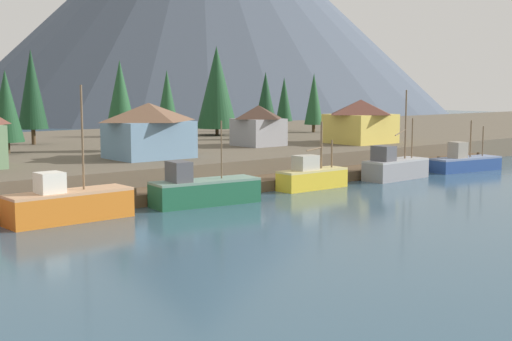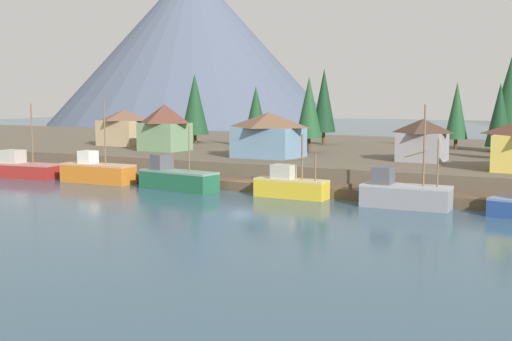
{
  "view_description": "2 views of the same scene",
  "coord_description": "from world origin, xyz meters",
  "px_view_note": "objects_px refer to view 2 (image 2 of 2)",
  "views": [
    {
      "loc": [
        -39.64,
        -48.75,
        9.71
      ],
      "look_at": [
        1.37,
        1.13,
        1.92
      ],
      "focal_mm": 49.25,
      "sensor_mm": 36.0,
      "label": 1
    },
    {
      "loc": [
        34.86,
        -60.5,
        10.08
      ],
      "look_at": [
        -0.19,
        3.45,
        1.9
      ],
      "focal_mm": 47.04,
      "sensor_mm": 36.0,
      "label": 2
    }
  ],
  "objects_px": {
    "fishing_boat_red": "(23,168)",
    "fishing_boat_grey": "(403,194)",
    "conifer_mid_left": "(457,111)",
    "conifer_mid_right": "(256,113)",
    "fishing_boat_yellow": "(290,186)",
    "house_grey": "(422,140)",
    "house_blue": "(269,134)",
    "conifer_centre": "(309,107)",
    "conifer_near_right": "(500,115)",
    "fishing_boat_green": "(177,179)",
    "conifer_far_right": "(195,104)",
    "house_tan": "(125,127)",
    "conifer_back_right": "(324,100)",
    "fishing_boat_orange": "(97,172)",
    "house_green": "(165,127)",
    "conifer_near_left": "(511,100)"
  },
  "relations": [
    {
      "from": "fishing_boat_yellow",
      "to": "conifer_near_left",
      "type": "height_order",
      "value": "conifer_near_left"
    },
    {
      "from": "fishing_boat_orange",
      "to": "conifer_mid_left",
      "type": "bearing_deg",
      "value": 48.28
    },
    {
      "from": "fishing_boat_grey",
      "to": "conifer_back_right",
      "type": "bearing_deg",
      "value": 119.75
    },
    {
      "from": "fishing_boat_yellow",
      "to": "fishing_boat_red",
      "type": "bearing_deg",
      "value": -178.16
    },
    {
      "from": "fishing_boat_green",
      "to": "house_tan",
      "type": "distance_m",
      "value": 33.58
    },
    {
      "from": "fishing_boat_yellow",
      "to": "fishing_boat_grey",
      "type": "xyz_separation_m",
      "value": [
        11.56,
        -0.48,
        0.07
      ]
    },
    {
      "from": "house_blue",
      "to": "house_tan",
      "type": "bearing_deg",
      "value": 165.61
    },
    {
      "from": "fishing_boat_green",
      "to": "conifer_far_right",
      "type": "xyz_separation_m",
      "value": [
        -18.68,
        31.32,
        7.49
      ]
    },
    {
      "from": "fishing_boat_yellow",
      "to": "house_grey",
      "type": "height_order",
      "value": "house_grey"
    },
    {
      "from": "fishing_boat_grey",
      "to": "conifer_far_right",
      "type": "height_order",
      "value": "conifer_far_right"
    },
    {
      "from": "house_green",
      "to": "conifer_back_right",
      "type": "height_order",
      "value": "conifer_back_right"
    },
    {
      "from": "conifer_mid_left",
      "to": "conifer_mid_right",
      "type": "height_order",
      "value": "conifer_mid_left"
    },
    {
      "from": "fishing_boat_green",
      "to": "conifer_mid_left",
      "type": "height_order",
      "value": "conifer_mid_left"
    },
    {
      "from": "conifer_near_right",
      "to": "fishing_boat_yellow",
      "type": "bearing_deg",
      "value": -121.73
    },
    {
      "from": "fishing_boat_yellow",
      "to": "conifer_centre",
      "type": "height_order",
      "value": "conifer_centre"
    },
    {
      "from": "conifer_near_left",
      "to": "fishing_boat_red",
      "type": "bearing_deg",
      "value": -144.23
    },
    {
      "from": "conifer_far_right",
      "to": "fishing_boat_red",
      "type": "bearing_deg",
      "value": -97.77
    },
    {
      "from": "fishing_boat_grey",
      "to": "conifer_centre",
      "type": "xyz_separation_m",
      "value": [
        -19.58,
        22.66,
        7.24
      ]
    },
    {
      "from": "fishing_boat_green",
      "to": "house_grey",
      "type": "height_order",
      "value": "house_grey"
    },
    {
      "from": "conifer_near_left",
      "to": "conifer_back_right",
      "type": "bearing_deg",
      "value": 177.88
    },
    {
      "from": "conifer_near_left",
      "to": "conifer_far_right",
      "type": "distance_m",
      "value": 47.37
    },
    {
      "from": "house_green",
      "to": "house_grey",
      "type": "distance_m",
      "value": 35.21
    },
    {
      "from": "house_grey",
      "to": "fishing_boat_green",
      "type": "bearing_deg",
      "value": -138.81
    },
    {
      "from": "conifer_mid_left",
      "to": "conifer_back_right",
      "type": "relative_size",
      "value": 0.81
    },
    {
      "from": "house_blue",
      "to": "conifer_centre",
      "type": "height_order",
      "value": "conifer_centre"
    },
    {
      "from": "house_green",
      "to": "house_grey",
      "type": "xyz_separation_m",
      "value": [
        35.14,
        2.22,
        -0.76
      ]
    },
    {
      "from": "fishing_boat_orange",
      "to": "conifer_far_right",
      "type": "height_order",
      "value": "conifer_far_right"
    },
    {
      "from": "conifer_near_right",
      "to": "conifer_centre",
      "type": "xyz_separation_m",
      "value": [
        -23.59,
        -3.02,
        0.73
      ]
    },
    {
      "from": "house_green",
      "to": "conifer_mid_right",
      "type": "bearing_deg",
      "value": 55.59
    },
    {
      "from": "house_tan",
      "to": "conifer_near_right",
      "type": "relative_size",
      "value": 0.75
    },
    {
      "from": "fishing_boat_yellow",
      "to": "house_green",
      "type": "xyz_separation_m",
      "value": [
        -26.83,
        15.7,
        4.58
      ]
    },
    {
      "from": "fishing_boat_red",
      "to": "fishing_boat_yellow",
      "type": "bearing_deg",
      "value": -5.72
    },
    {
      "from": "house_grey",
      "to": "house_tan",
      "type": "bearing_deg",
      "value": 176.25
    },
    {
      "from": "fishing_boat_orange",
      "to": "house_green",
      "type": "height_order",
      "value": "fishing_boat_orange"
    },
    {
      "from": "house_tan",
      "to": "conifer_centre",
      "type": "bearing_deg",
      "value": 2.25
    },
    {
      "from": "fishing_boat_green",
      "to": "conifer_near_left",
      "type": "relative_size",
      "value": 0.72
    },
    {
      "from": "fishing_boat_red",
      "to": "fishing_boat_grey",
      "type": "bearing_deg",
      "value": -6.72
    },
    {
      "from": "fishing_boat_red",
      "to": "fishing_boat_orange",
      "type": "distance_m",
      "value": 11.42
    },
    {
      "from": "fishing_boat_red",
      "to": "conifer_far_right",
      "type": "xyz_separation_m",
      "value": [
        4.31,
        31.59,
        7.55
      ]
    },
    {
      "from": "house_tan",
      "to": "conifer_mid_right",
      "type": "relative_size",
      "value": 0.76
    },
    {
      "from": "fishing_boat_red",
      "to": "conifer_near_right",
      "type": "height_order",
      "value": "conifer_near_right"
    },
    {
      "from": "fishing_boat_grey",
      "to": "conifer_near_right",
      "type": "bearing_deg",
      "value": 78.51
    },
    {
      "from": "fishing_boat_red",
      "to": "fishing_boat_yellow",
      "type": "xyz_separation_m",
      "value": [
        36.1,
        1.09,
        0.03
      ]
    },
    {
      "from": "fishing_boat_red",
      "to": "fishing_boat_yellow",
      "type": "distance_m",
      "value": 36.11
    },
    {
      "from": "conifer_back_right",
      "to": "conifer_centre",
      "type": "distance_m",
      "value": 15.34
    },
    {
      "from": "house_tan",
      "to": "fishing_boat_red",
      "type": "bearing_deg",
      "value": -84.25
    },
    {
      "from": "conifer_near_left",
      "to": "conifer_mid_right",
      "type": "distance_m",
      "value": 35.25
    },
    {
      "from": "conifer_near_right",
      "to": "conifer_mid_right",
      "type": "bearing_deg",
      "value": 176.47
    },
    {
      "from": "house_tan",
      "to": "conifer_far_right",
      "type": "xyz_separation_m",
      "value": [
        6.53,
        9.53,
        3.42
      ]
    },
    {
      "from": "fishing_boat_grey",
      "to": "house_grey",
      "type": "height_order",
      "value": "fishing_boat_grey"
    }
  ]
}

